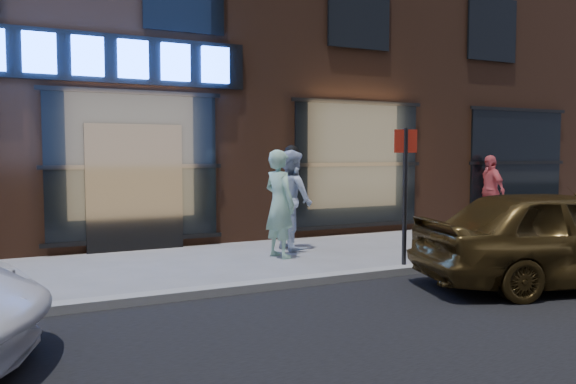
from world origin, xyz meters
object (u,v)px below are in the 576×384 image
at_px(passerby, 490,191).
at_px(gold_sedan, 562,237).
at_px(man_cap, 292,200).
at_px(sign_post, 405,186).
at_px(man_bowtie, 279,204).

bearing_deg(passerby, gold_sedan, -28.43).
bearing_deg(man_cap, sign_post, -169.43).
bearing_deg(man_bowtie, passerby, -90.88).
distance_m(man_bowtie, passerby, 6.82).
xyz_separation_m(passerby, sign_post, (-5.39, -3.59, 0.45)).
relative_size(man_bowtie, sign_post, 0.86).
xyz_separation_m(man_cap, passerby, (6.05, 0.91, -0.06)).
bearing_deg(gold_sedan, sign_post, 53.19).
relative_size(man_bowtie, passerby, 1.06).
relative_size(passerby, gold_sedan, 0.44).
distance_m(man_bowtie, sign_post, 2.36).
bearing_deg(sign_post, passerby, 51.49).
height_order(man_bowtie, man_cap, man_cap).
height_order(gold_sedan, sign_post, sign_post).
bearing_deg(man_bowtie, man_cap, -54.03).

